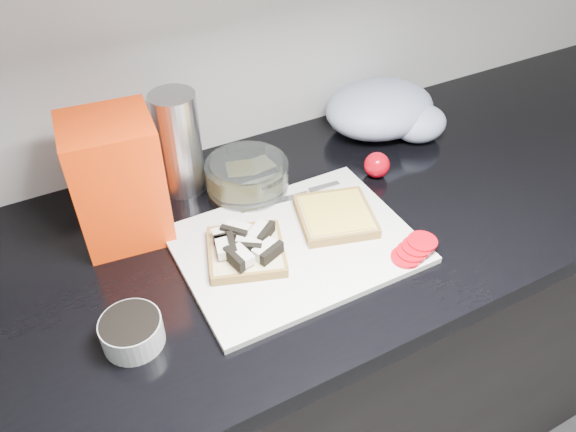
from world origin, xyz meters
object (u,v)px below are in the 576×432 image
Objects in this scene: cutting_board at (296,245)px; steel_canister at (179,144)px; glass_bowl at (247,178)px; bread_bag at (117,181)px.

cutting_board is 0.30m from steel_canister.
glass_bowl is (-0.01, 0.19, 0.03)m from cutting_board.
steel_canister is (-0.11, 0.26, 0.10)m from cutting_board.
glass_bowl is 0.15m from steel_canister.
glass_bowl is at bearing 7.39° from bread_bag.
steel_canister is (-0.10, 0.07, 0.07)m from glass_bowl.
glass_bowl is at bearing 92.16° from cutting_board.
steel_canister reaches higher than glass_bowl.
steel_canister is at bearing 113.39° from cutting_board.
cutting_board is at bearing -66.61° from steel_canister.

